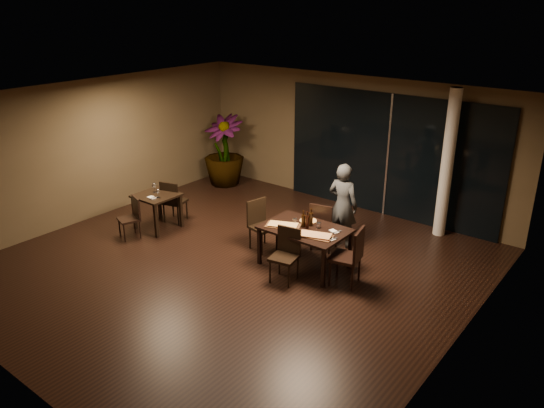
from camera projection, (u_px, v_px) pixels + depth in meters
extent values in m
plane|color=black|center=(234.00, 266.00, 9.65)|extent=(8.00, 8.00, 0.00)
cube|color=#4D3F29|center=(351.00, 141.00, 12.07)|extent=(8.00, 0.10, 3.00)
cube|color=#4D3F29|center=(92.00, 149.00, 11.43)|extent=(0.10, 8.00, 3.00)
cube|color=#4D3F29|center=(466.00, 254.00, 6.78)|extent=(0.10, 8.00, 3.00)
cube|color=silver|center=(229.00, 100.00, 8.55)|extent=(8.00, 8.00, 0.04)
cube|color=black|center=(389.00, 156.00, 11.49)|extent=(5.00, 0.06, 2.70)
cylinder|color=white|center=(447.00, 164.00, 10.40)|extent=(0.24, 0.24, 3.00)
cube|color=black|center=(305.00, 229.00, 9.40)|extent=(1.50, 1.00, 0.04)
cube|color=black|center=(259.00, 246.00, 9.61)|extent=(0.06, 0.06, 0.71)
cube|color=black|center=(323.00, 269.00, 8.82)|extent=(0.06, 0.06, 0.71)
cube|color=black|center=(288.00, 230.00, 10.25)|extent=(0.06, 0.06, 0.71)
cube|color=black|center=(350.00, 250.00, 9.46)|extent=(0.06, 0.06, 0.71)
cube|color=black|center=(156.00, 195.00, 10.98)|extent=(0.80, 0.80, 0.04)
cube|color=black|center=(134.00, 213.00, 11.07)|extent=(0.06, 0.06, 0.71)
cube|color=black|center=(156.00, 221.00, 10.68)|extent=(0.06, 0.06, 0.71)
cube|color=black|center=(160.00, 204.00, 11.56)|extent=(0.06, 0.06, 0.71)
cube|color=black|center=(181.00, 211.00, 11.17)|extent=(0.06, 0.06, 0.71)
cube|color=black|center=(324.00, 227.00, 10.16)|extent=(0.53, 0.53, 0.05)
cylinder|color=black|center=(336.00, 236.00, 10.32)|extent=(0.04, 0.04, 0.46)
cylinder|color=black|center=(318.00, 232.00, 10.47)|extent=(0.04, 0.04, 0.46)
cylinder|color=black|center=(329.00, 243.00, 10.01)|extent=(0.04, 0.04, 0.46)
cylinder|color=black|center=(311.00, 239.00, 10.17)|extent=(0.04, 0.04, 0.46)
cube|color=black|center=(321.00, 218.00, 9.89)|extent=(0.45, 0.13, 0.51)
cube|color=black|center=(284.00, 258.00, 8.99)|extent=(0.50, 0.50, 0.05)
cylinder|color=black|center=(270.00, 271.00, 9.00)|extent=(0.04, 0.04, 0.44)
cylinder|color=black|center=(289.00, 276.00, 8.85)|extent=(0.04, 0.04, 0.44)
cylinder|color=black|center=(279.00, 263.00, 9.29)|extent=(0.04, 0.04, 0.44)
cylinder|color=black|center=(298.00, 267.00, 9.14)|extent=(0.04, 0.04, 0.44)
cube|color=black|center=(289.00, 240.00, 9.06)|extent=(0.43, 0.12, 0.49)
cube|color=black|center=(263.00, 227.00, 10.14)|extent=(0.53, 0.53, 0.05)
cylinder|color=black|center=(262.00, 244.00, 9.98)|extent=(0.04, 0.04, 0.46)
cylinder|color=black|center=(277.00, 239.00, 10.20)|extent=(0.04, 0.04, 0.46)
cylinder|color=black|center=(250.00, 237.00, 10.25)|extent=(0.04, 0.04, 0.46)
cylinder|color=black|center=(265.00, 232.00, 10.46)|extent=(0.04, 0.04, 0.46)
cube|color=black|center=(256.00, 212.00, 10.19)|extent=(0.13, 0.45, 0.51)
cube|color=black|center=(345.00, 258.00, 8.89)|extent=(0.57, 0.57, 0.05)
cylinder|color=black|center=(337.00, 263.00, 9.23)|extent=(0.04, 0.04, 0.49)
cylinder|color=black|center=(330.00, 273.00, 8.90)|extent=(0.04, 0.04, 0.49)
cylinder|color=black|center=(359.00, 268.00, 9.07)|extent=(0.04, 0.04, 0.49)
cylinder|color=black|center=(352.00, 278.00, 8.74)|extent=(0.04, 0.04, 0.49)
cube|color=black|center=(359.00, 245.00, 8.70)|extent=(0.14, 0.48, 0.55)
cube|color=black|center=(175.00, 202.00, 11.45)|extent=(0.53, 0.53, 0.05)
cylinder|color=black|center=(187.00, 209.00, 11.62)|extent=(0.04, 0.04, 0.44)
cylinder|color=black|center=(173.00, 207.00, 11.75)|extent=(0.04, 0.04, 0.44)
cylinder|color=black|center=(178.00, 215.00, 11.32)|extent=(0.04, 0.04, 0.44)
cylinder|color=black|center=(164.00, 213.00, 11.44)|extent=(0.04, 0.04, 0.44)
cube|color=black|center=(169.00, 194.00, 11.19)|extent=(0.43, 0.15, 0.49)
cube|color=black|center=(129.00, 219.00, 10.65)|extent=(0.50, 0.50, 0.04)
cylinder|color=black|center=(120.00, 227.00, 10.77)|extent=(0.03, 0.03, 0.40)
cylinder|color=black|center=(124.00, 233.00, 10.52)|extent=(0.03, 0.03, 0.40)
cylinder|color=black|center=(135.00, 224.00, 10.93)|extent=(0.03, 0.03, 0.40)
cylinder|color=black|center=(140.00, 229.00, 10.68)|extent=(0.03, 0.03, 0.40)
cube|color=black|center=(136.00, 207.00, 10.66)|extent=(0.38, 0.16, 0.44)
imported|color=#323537|center=(343.00, 205.00, 10.17)|extent=(0.58, 0.40, 1.67)
imported|color=#1C4D19|center=(224.00, 151.00, 13.53)|extent=(1.10, 1.10, 1.80)
cube|color=#472A16|center=(283.00, 226.00, 9.47)|extent=(0.69, 0.52, 0.01)
cube|color=#4B2C18|center=(315.00, 236.00, 9.06)|extent=(0.65, 0.42, 0.01)
cylinder|color=#C84416|center=(308.00, 221.00, 9.67)|extent=(0.31, 0.31, 0.01)
cylinder|color=white|center=(295.00, 221.00, 9.55)|extent=(0.08, 0.08, 0.09)
cylinder|color=white|center=(319.00, 225.00, 9.38)|extent=(0.08, 0.08, 0.10)
cube|color=white|center=(330.00, 239.00, 8.96)|extent=(0.20, 0.14, 0.01)
cube|color=white|center=(334.00, 231.00, 9.24)|extent=(0.20, 0.16, 0.01)
cube|color=white|center=(152.00, 198.00, 10.79)|extent=(0.19, 0.12, 0.01)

